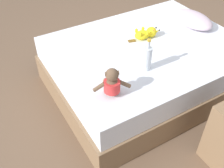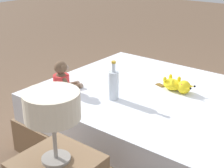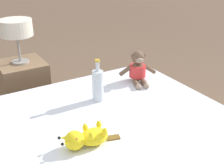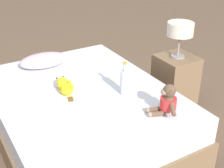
{
  "view_description": "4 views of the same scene",
  "coord_description": "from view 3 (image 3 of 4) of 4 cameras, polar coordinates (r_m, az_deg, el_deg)",
  "views": [
    {
      "loc": [
        1.65,
        -1.36,
        1.84
      ],
      "look_at": [
        0.41,
        -0.63,
        0.59
      ],
      "focal_mm": 42.33,
      "sensor_mm": 36.0,
      "label": 1
    },
    {
      "loc": [
        1.95,
        1.06,
        1.48
      ],
      "look_at": [
        0.17,
        -0.34,
        0.54
      ],
      "focal_mm": 52.05,
      "sensor_mm": 36.0,
      "label": 2
    },
    {
      "loc": [
        -1.27,
        0.6,
        1.43
      ],
      "look_at": [
        0.24,
        -0.31,
        0.61
      ],
      "focal_mm": 48.15,
      "sensor_mm": 36.0,
      "label": 3
    },
    {
      "loc": [
        -0.95,
        -2.12,
        1.77
      ],
      "look_at": [
        0.16,
        -0.24,
        0.62
      ],
      "focal_mm": 50.42,
      "sensor_mm": 36.0,
      "label": 4
    }
  ],
  "objects": [
    {
      "name": "glass_bottle",
      "position": [
        1.94,
        -2.71,
        -0.18
      ],
      "size": [
        0.07,
        0.07,
        0.28
      ],
      "color": "silver",
      "rests_on": "bed"
    },
    {
      "name": "nightstand",
      "position": [
        2.69,
        -16.23,
        -1.52
      ],
      "size": [
        0.37,
        0.37,
        0.55
      ],
      "color": "#846647",
      "rests_on": "ground_plane"
    },
    {
      "name": "bedside_lamp",
      "position": [
        2.5,
        -17.75,
        9.9
      ],
      "size": [
        0.26,
        0.26,
        0.35
      ],
      "color": "gray",
      "rests_on": "nightstand"
    },
    {
      "name": "bed",
      "position": [
        1.83,
        -4.6,
        -15.35
      ],
      "size": [
        1.41,
        1.82,
        0.49
      ],
      "color": "#846647",
      "rests_on": "ground_plane"
    },
    {
      "name": "plush_monkey",
      "position": [
        2.23,
        4.95,
        2.8
      ],
      "size": [
        0.25,
        0.28,
        0.24
      ],
      "color": "brown",
      "rests_on": "bed"
    },
    {
      "name": "plush_yellow_creature",
      "position": [
        1.55,
        -4.99,
        -10.15
      ],
      "size": [
        0.12,
        0.33,
        0.1
      ],
      "color": "yellow",
      "rests_on": "bed"
    }
  ]
}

